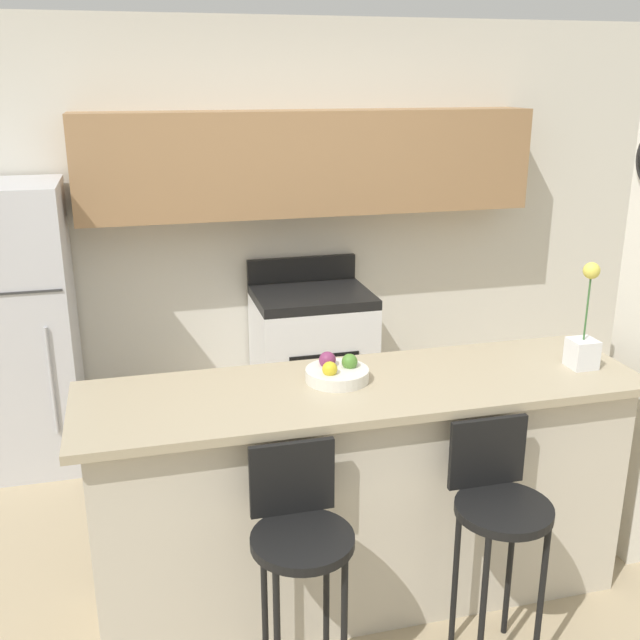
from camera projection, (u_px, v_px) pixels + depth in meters
name	position (u px, v px, depth m)	size (l,w,h in m)	color
ground_plane	(360.00, 591.00, 3.35)	(14.00, 14.00, 0.00)	tan
wall_back	(284.00, 201.00, 4.75)	(5.60, 0.38, 2.55)	silver
counter_bar	(362.00, 492.00, 3.20)	(2.32, 0.66, 1.01)	beige
refrigerator	(11.00, 329.00, 4.26)	(0.69, 0.67, 1.65)	silver
stove_range	(312.00, 358.00, 4.84)	(0.73, 0.61, 1.07)	white
bar_stool_left	(300.00, 540.00, 2.62)	(0.36, 0.36, 0.97)	black
bar_stool_right	(498.00, 509.00, 2.81)	(0.36, 0.36, 0.97)	black
orchid_vase	(584.00, 338.00, 3.18)	(0.11, 0.11, 0.46)	white
fruit_bowl	(337.00, 372.00, 3.07)	(0.26, 0.26, 0.11)	silver
trash_bin	(123.00, 436.00, 4.39)	(0.28, 0.28, 0.38)	#59595B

